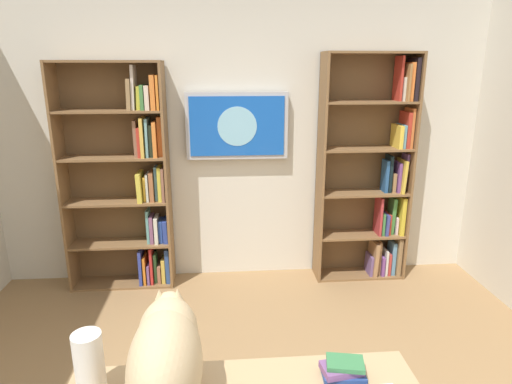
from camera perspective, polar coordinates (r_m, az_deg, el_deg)
The scene contains 7 objects.
wall_back at distance 4.02m, azimuth -1.93°, elevation 7.44°, with size 4.52×0.06×2.70m, color silver.
bookshelf_left at distance 4.17m, azimuth 15.23°, elevation 1.96°, with size 0.83×0.28×2.07m.
bookshelf_right at distance 4.00m, azimuth -16.11°, elevation 1.59°, with size 0.92×0.28×2.00m.
wall_mounted_tv at distance 3.92m, azimuth -2.49°, elevation 8.61°, with size 0.90×0.07×0.59m.
cat at distance 1.72m, azimuth -11.61°, elevation -20.12°, with size 0.26×0.67×0.39m.
paper_towel_roll at distance 1.87m, azimuth -20.90°, elevation -20.28°, with size 0.11×0.11×0.26m, color white.
desk_book_stack at distance 1.92m, azimuth 11.29°, elevation -21.75°, with size 0.18×0.13×0.08m.
Camera 1 is at (0.19, 1.74, 1.95)m, focal length 30.68 mm.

